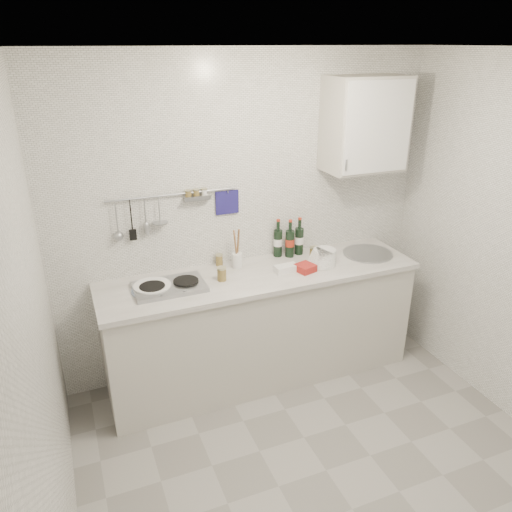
{
  "coord_description": "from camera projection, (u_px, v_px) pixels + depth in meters",
  "views": [
    {
      "loc": [
        -1.31,
        -2.04,
        2.53
      ],
      "look_at": [
        -0.12,
        0.9,
        1.16
      ],
      "focal_mm": 35.0,
      "sensor_mm": 36.0,
      "label": 1
    }
  ],
  "objects": [
    {
      "name": "floor",
      "position": [
        326.0,
        470.0,
        3.19
      ],
      "size": [
        3.0,
        3.0,
        0.0
      ],
      "primitive_type": "plane",
      "color": "slate",
      "rests_on": "ground"
    },
    {
      "name": "ceiling",
      "position": [
        358.0,
        48.0,
        2.2
      ],
      "size": [
        3.0,
        3.0,
        0.0
      ],
      "primitive_type": "plane",
      "rotation": [
        3.14,
        0.0,
        0.0
      ],
      "color": "silver",
      "rests_on": "back_wall"
    },
    {
      "name": "back_wall",
      "position": [
        246.0,
        219.0,
        3.89
      ],
      "size": [
        3.0,
        0.02,
        2.5
      ],
      "primitive_type": "cube",
      "color": "silver",
      "rests_on": "floor"
    },
    {
      "name": "wall_left",
      "position": [
        41.0,
        359.0,
        2.18
      ],
      "size": [
        0.02,
        2.8,
        2.5
      ],
      "primitive_type": "cube",
      "color": "silver",
      "rests_on": "floor"
    },
    {
      "name": "counter",
      "position": [
        261.0,
        328.0,
        3.96
      ],
      "size": [
        2.44,
        0.64,
        0.96
      ],
      "color": "#B9B6AB",
      "rests_on": "floor"
    },
    {
      "name": "wall_rail",
      "position": [
        171.0,
        208.0,
        3.59
      ],
      "size": [
        0.98,
        0.09,
        0.34
      ],
      "color": "#93969B",
      "rests_on": "back_wall"
    },
    {
      "name": "wall_cabinet",
      "position": [
        365.0,
        124.0,
        3.77
      ],
      "size": [
        0.6,
        0.38,
        0.7
      ],
      "color": "#B9B6AB",
      "rests_on": "back_wall"
    },
    {
      "name": "plate_stack_hob",
      "position": [
        152.0,
        288.0,
        3.49
      ],
      "size": [
        0.28,
        0.28,
        0.04
      ],
      "rotation": [
        0.0,
        0.0,
        -0.09
      ],
      "color": "#466B9F",
      "rests_on": "counter"
    },
    {
      "name": "plate_stack_sink",
      "position": [
        323.0,
        257.0,
        3.9
      ],
      "size": [
        0.25,
        0.23,
        0.12
      ],
      "rotation": [
        0.0,
        0.0,
        -0.01
      ],
      "color": "white",
      "rests_on": "counter"
    },
    {
      "name": "wine_bottles",
      "position": [
        289.0,
        238.0,
        4.01
      ],
      "size": [
        0.25,
        0.12,
        0.31
      ],
      "rotation": [
        0.0,
        0.0,
        -0.14
      ],
      "color": "black",
      "rests_on": "counter"
    },
    {
      "name": "butter_dish",
      "position": [
        286.0,
        268.0,
        3.77
      ],
      "size": [
        0.18,
        0.1,
        0.05
      ],
      "primitive_type": "cube",
      "rotation": [
        0.0,
        0.0,
        0.05
      ],
      "color": "white",
      "rests_on": "counter"
    },
    {
      "name": "strawberry_punnet",
      "position": [
        305.0,
        268.0,
        3.78
      ],
      "size": [
        0.16,
        0.16,
        0.05
      ],
      "primitive_type": "cube",
      "rotation": [
        0.0,
        0.0,
        0.3
      ],
      "color": "red",
      "rests_on": "counter"
    },
    {
      "name": "utensil_crock",
      "position": [
        237.0,
        258.0,
        3.83
      ],
      "size": [
        0.08,
        0.08,
        0.32
      ],
      "rotation": [
        0.0,
        0.0,
        0.06
      ],
      "color": "white",
      "rests_on": "counter"
    },
    {
      "name": "jar_a",
      "position": [
        219.0,
        260.0,
        3.87
      ],
      "size": [
        0.06,
        0.06,
        0.09
      ],
      "rotation": [
        0.0,
        0.0,
        -0.42
      ],
      "color": "olive",
      "rests_on": "counter"
    },
    {
      "name": "jar_b",
      "position": [
        313.0,
        251.0,
        4.04
      ],
      "size": [
        0.07,
        0.07,
        0.08
      ],
      "rotation": [
        0.0,
        0.0,
        -0.15
      ],
      "color": "olive",
      "rests_on": "counter"
    },
    {
      "name": "jar_c",
      "position": [
        316.0,
        252.0,
        4.01
      ],
      "size": [
        0.07,
        0.07,
        0.09
      ],
      "rotation": [
        0.0,
        0.0,
        0.19
      ],
      "color": "olive",
      "rests_on": "counter"
    },
    {
      "name": "jar_d",
      "position": [
        222.0,
        274.0,
        3.62
      ],
      "size": [
        0.07,
        0.07,
        0.1
      ],
      "rotation": [
        0.0,
        0.0,
        0.06
      ],
      "color": "olive",
      "rests_on": "counter"
    }
  ]
}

